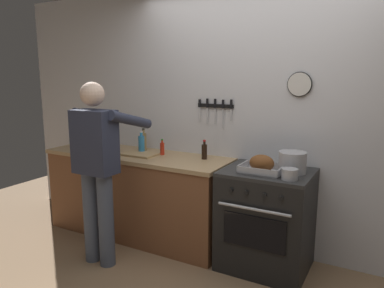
# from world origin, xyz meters

# --- Properties ---
(wall_back) EXTENTS (6.00, 0.13, 2.60)m
(wall_back) POSITION_xyz_m (0.00, 1.35, 1.30)
(wall_back) COLOR silver
(wall_back) RESTS_ON ground
(counter_block) EXTENTS (2.03, 0.65, 0.90)m
(counter_block) POSITION_xyz_m (-1.20, 0.99, 0.45)
(counter_block) COLOR brown
(counter_block) RESTS_ON ground
(stove) EXTENTS (0.76, 0.67, 0.90)m
(stove) POSITION_xyz_m (0.22, 0.99, 0.45)
(stove) COLOR black
(stove) RESTS_ON ground
(person_cook) EXTENTS (0.51, 0.63, 1.66)m
(person_cook) POSITION_xyz_m (-1.14, 0.34, 0.95)
(person_cook) COLOR #4C566B
(person_cook) RESTS_ON ground
(roasting_pan) EXTENTS (0.35, 0.26, 0.16)m
(roasting_pan) POSITION_xyz_m (0.19, 0.89, 0.97)
(roasting_pan) COLOR #B7B7BC
(roasting_pan) RESTS_ON stove
(stock_pot) EXTENTS (0.23, 0.23, 0.18)m
(stock_pot) POSITION_xyz_m (0.42, 1.03, 0.99)
(stock_pot) COLOR #B7B7BC
(stock_pot) RESTS_ON stove
(saucepan) EXTENTS (0.13, 0.13, 0.09)m
(saucepan) POSITION_xyz_m (0.46, 0.81, 0.94)
(saucepan) COLOR #B7B7BC
(saucepan) RESTS_ON stove
(cutting_board) EXTENTS (0.36, 0.24, 0.02)m
(cutting_board) POSITION_xyz_m (-1.13, 0.95, 0.91)
(cutting_board) COLOR tan
(cutting_board) RESTS_ON counter_block
(bottle_soy_sauce) EXTENTS (0.05, 0.05, 0.19)m
(bottle_soy_sauce) POSITION_xyz_m (-0.46, 1.11, 0.98)
(bottle_soy_sauce) COLOR black
(bottle_soy_sauce) RESTS_ON counter_block
(bottle_hot_sauce) EXTENTS (0.04, 0.04, 0.16)m
(bottle_hot_sauce) POSITION_xyz_m (-0.93, 1.08, 0.97)
(bottle_hot_sauce) COLOR red
(bottle_hot_sauce) RESTS_ON counter_block
(bottle_vinegar) EXTENTS (0.06, 0.06, 0.24)m
(bottle_vinegar) POSITION_xyz_m (-1.23, 1.16, 1.00)
(bottle_vinegar) COLOR #997F4C
(bottle_vinegar) RESTS_ON counter_block
(bottle_dish_soap) EXTENTS (0.07, 0.07, 0.23)m
(bottle_dish_soap) POSITION_xyz_m (-1.17, 1.04, 1.00)
(bottle_dish_soap) COLOR #338CCC
(bottle_dish_soap) RESTS_ON counter_block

